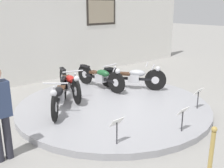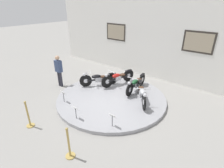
# 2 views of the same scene
# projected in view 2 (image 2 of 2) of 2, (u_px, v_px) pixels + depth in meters

# --- Properties ---
(ground_plane) EXTENTS (60.00, 60.00, 0.00)m
(ground_plane) POSITION_uv_depth(u_px,v_px,m) (111.00, 99.00, 7.96)
(ground_plane) COLOR gray
(display_platform) EXTENTS (4.85, 4.85, 0.14)m
(display_platform) POSITION_uv_depth(u_px,v_px,m) (111.00, 98.00, 7.93)
(display_platform) COLOR #99999E
(display_platform) RESTS_ON ground_plane
(back_wall) EXTENTS (14.00, 0.22, 4.22)m
(back_wall) POSITION_uv_depth(u_px,v_px,m) (152.00, 40.00, 9.58)
(back_wall) COLOR white
(back_wall) RESTS_ON ground_plane
(motorcycle_black) EXTENTS (1.28, 1.57, 0.79)m
(motorcycle_black) POSITION_uv_depth(u_px,v_px,m) (98.00, 78.00, 8.80)
(motorcycle_black) COLOR black
(motorcycle_black) RESTS_ON display_platform
(motorcycle_red) EXTENTS (0.70, 1.94, 0.81)m
(motorcycle_red) POSITION_uv_depth(u_px,v_px,m) (118.00, 77.00, 8.88)
(motorcycle_red) COLOR black
(motorcycle_red) RESTS_ON display_platform
(motorcycle_green) EXTENTS (0.54, 1.97, 0.79)m
(motorcycle_green) POSITION_uv_depth(u_px,v_px,m) (136.00, 83.00, 8.28)
(motorcycle_green) COLOR black
(motorcycle_green) RESTS_ON display_platform
(motorcycle_silver) EXTENTS (1.25, 1.61, 0.79)m
(motorcycle_silver) POSITION_uv_depth(u_px,v_px,m) (142.00, 93.00, 7.39)
(motorcycle_silver) COLOR black
(motorcycle_silver) RESTS_ON display_platform
(info_placard_front_left) EXTENTS (0.26, 0.11, 0.51)m
(info_placard_front_left) POSITION_uv_depth(u_px,v_px,m) (63.00, 94.00, 7.34)
(info_placard_front_left) COLOR #333338
(info_placard_front_left) RESTS_ON display_platform
(info_placard_front_centre) EXTENTS (0.26, 0.11, 0.51)m
(info_placard_front_centre) POSITION_uv_depth(u_px,v_px,m) (76.00, 110.00, 6.27)
(info_placard_front_centre) COLOR #333338
(info_placard_front_centre) RESTS_ON display_platform
(info_placard_front_right) EXTENTS (0.26, 0.11, 0.51)m
(info_placard_front_right) POSITION_uv_depth(u_px,v_px,m) (112.00, 117.00, 5.87)
(info_placard_front_right) COLOR #333338
(info_placard_front_right) RESTS_ON display_platform
(visitor_standing) EXTENTS (0.36, 0.22, 1.64)m
(visitor_standing) POSITION_uv_depth(u_px,v_px,m) (59.00, 69.00, 8.82)
(visitor_standing) COLOR #2D2D38
(visitor_standing) RESTS_ON ground_plane
(stanchion_post_left_of_entry) EXTENTS (0.28, 0.28, 1.02)m
(stanchion_post_left_of_entry) POSITION_uv_depth(u_px,v_px,m) (29.00, 118.00, 6.10)
(stanchion_post_left_of_entry) COLOR tan
(stanchion_post_left_of_entry) RESTS_ON ground_plane
(stanchion_post_right_of_entry) EXTENTS (0.28, 0.28, 1.02)m
(stanchion_post_right_of_entry) POSITION_uv_depth(u_px,v_px,m) (69.00, 147.00, 4.87)
(stanchion_post_right_of_entry) COLOR tan
(stanchion_post_right_of_entry) RESTS_ON ground_plane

